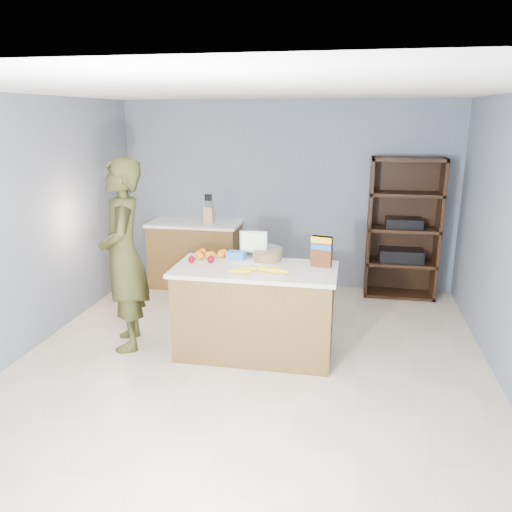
% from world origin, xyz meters
% --- Properties ---
extents(floor, '(4.50, 5.00, 0.02)m').
position_xyz_m(floor, '(0.00, 0.00, 0.00)').
color(floor, beige).
rests_on(floor, ground).
extents(walls, '(4.52, 5.02, 2.51)m').
position_xyz_m(walls, '(0.00, 0.00, 1.65)').
color(walls, slate).
rests_on(walls, ground).
extents(counter_peninsula, '(1.56, 0.76, 0.90)m').
position_xyz_m(counter_peninsula, '(0.00, 0.30, 0.42)').
color(counter_peninsula, brown).
rests_on(counter_peninsula, ground).
extents(back_cabinet, '(1.24, 0.62, 0.90)m').
position_xyz_m(back_cabinet, '(-1.20, 2.20, 0.45)').
color(back_cabinet, brown).
rests_on(back_cabinet, ground).
extents(shelving_unit, '(0.90, 0.40, 1.80)m').
position_xyz_m(shelving_unit, '(1.55, 2.35, 0.86)').
color(shelving_unit, black).
rests_on(shelving_unit, ground).
extents(person, '(0.70, 0.82, 1.92)m').
position_xyz_m(person, '(-1.32, 0.26, 0.96)').
color(person, '#383918').
rests_on(person, ground).
extents(knife_block, '(0.12, 0.10, 0.31)m').
position_xyz_m(knife_block, '(-1.00, 2.19, 1.02)').
color(knife_block, tan).
rests_on(knife_block, back_cabinet).
extents(envelopes, '(0.49, 0.24, 0.00)m').
position_xyz_m(envelopes, '(-0.02, 0.41, 0.90)').
color(envelopes, white).
rests_on(envelopes, counter_peninsula).
extents(bananas, '(0.58, 0.19, 0.05)m').
position_xyz_m(bananas, '(0.06, 0.14, 0.93)').
color(bananas, yellow).
rests_on(bananas, counter_peninsula).
extents(apples, '(0.26, 0.27, 0.07)m').
position_xyz_m(apples, '(-0.57, 0.41, 0.94)').
color(apples, maroon).
rests_on(apples, counter_peninsula).
extents(oranges, '(0.32, 0.23, 0.08)m').
position_xyz_m(oranges, '(-0.52, 0.54, 0.94)').
color(oranges, orange).
rests_on(oranges, counter_peninsula).
extents(blue_carton, '(0.19, 0.14, 0.08)m').
position_xyz_m(blue_carton, '(-0.24, 0.54, 0.94)').
color(blue_carton, blue).
rests_on(blue_carton, counter_peninsula).
extents(salad_bowl, '(0.30, 0.30, 0.13)m').
position_xyz_m(salad_bowl, '(0.08, 0.56, 0.96)').
color(salad_bowl, '#267219').
rests_on(salad_bowl, counter_peninsula).
extents(tv, '(0.28, 0.12, 0.28)m').
position_xyz_m(tv, '(-0.08, 0.63, 1.06)').
color(tv, silver).
rests_on(tv, counter_peninsula).
extents(cereal_box, '(0.21, 0.12, 0.30)m').
position_xyz_m(cereal_box, '(0.62, 0.45, 1.07)').
color(cereal_box, '#592B14').
rests_on(cereal_box, counter_peninsula).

